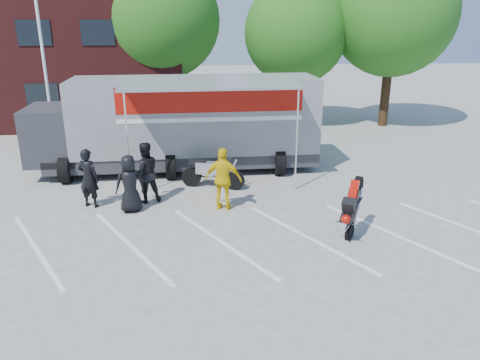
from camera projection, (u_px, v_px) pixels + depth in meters
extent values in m
plane|color=#ABACA6|center=(215.00, 259.00, 11.63)|extent=(100.00, 100.00, 0.00)
cube|color=white|center=(213.00, 241.00, 12.57)|extent=(18.09, 13.33, 0.01)
cube|color=#4D1919|center=(24.00, 58.00, 26.52)|extent=(18.00, 8.00, 7.00)
cylinder|color=white|center=(44.00, 61.00, 19.14)|extent=(0.12, 0.12, 8.00)
cylinder|color=#382314|center=(166.00, 95.00, 25.96)|extent=(0.50, 0.50, 3.24)
sphere|color=#185515|center=(162.00, 20.00, 24.66)|extent=(6.12, 6.12, 6.12)
cylinder|color=#382314|center=(293.00, 99.00, 25.70)|extent=(0.50, 0.50, 2.88)
sphere|color=#185515|center=(296.00, 32.00, 24.55)|extent=(5.44, 5.44, 5.44)
cylinder|color=#382314|center=(385.00, 95.00, 25.59)|extent=(0.50, 0.50, 3.42)
sphere|color=#185515|center=(393.00, 14.00, 24.21)|extent=(6.46, 6.46, 6.46)
imported|color=black|center=(130.00, 184.00, 14.25)|extent=(1.01, 0.81, 1.80)
imported|color=black|center=(89.00, 178.00, 14.60)|extent=(0.81, 0.68, 1.90)
imported|color=black|center=(145.00, 173.00, 14.99)|extent=(1.15, 1.02, 1.98)
imported|color=yellow|center=(223.00, 179.00, 14.38)|extent=(1.25, 0.81, 1.98)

